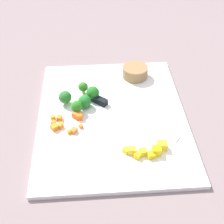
# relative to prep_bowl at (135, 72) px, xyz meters

# --- Properties ---
(ground_plane) EXTENTS (4.00, 4.00, 0.00)m
(ground_plane) POSITION_rel_prep_bowl_xyz_m (0.17, -0.08, -0.03)
(ground_plane) COLOR gray
(cutting_board) EXTENTS (0.50, 0.40, 0.01)m
(cutting_board) POSITION_rel_prep_bowl_xyz_m (0.17, -0.08, -0.02)
(cutting_board) COLOR white
(cutting_board) RESTS_ON ground_plane
(prep_bowl) EXTENTS (0.08, 0.08, 0.04)m
(prep_bowl) POSITION_rel_prep_bowl_xyz_m (0.00, 0.00, 0.00)
(prep_bowl) COLOR olive
(prep_bowl) RESTS_ON cutting_board
(chef_knife) EXTENTS (0.20, 0.23, 0.02)m
(chef_knife) POSITION_rel_prep_bowl_xyz_m (0.16, -0.07, -0.01)
(chef_knife) COLOR silver
(chef_knife) RESTS_ON cutting_board
(carrot_dice_0) EXTENTS (0.01, 0.01, 0.01)m
(carrot_dice_0) POSITION_rel_prep_bowl_xyz_m (0.22, -0.17, -0.01)
(carrot_dice_0) COLOR orange
(carrot_dice_0) RESTS_ON cutting_board
(carrot_dice_1) EXTENTS (0.02, 0.02, 0.02)m
(carrot_dice_1) POSITION_rel_prep_bowl_xyz_m (0.18, -0.17, -0.01)
(carrot_dice_1) COLOR orange
(carrot_dice_1) RESTS_ON cutting_board
(carrot_dice_2) EXTENTS (0.02, 0.02, 0.01)m
(carrot_dice_2) POSITION_rel_prep_bowl_xyz_m (0.23, -0.19, -0.01)
(carrot_dice_2) COLOR orange
(carrot_dice_2) RESTS_ON cutting_board
(carrot_dice_3) EXTENTS (0.02, 0.02, 0.01)m
(carrot_dice_3) POSITION_rel_prep_bowl_xyz_m (0.18, -0.23, -0.01)
(carrot_dice_3) COLOR orange
(carrot_dice_3) RESTS_ON cutting_board
(carrot_dice_4) EXTENTS (0.02, 0.02, 0.02)m
(carrot_dice_4) POSITION_rel_prep_bowl_xyz_m (0.17, -0.18, -0.01)
(carrot_dice_4) COLOR orange
(carrot_dice_4) RESTS_ON cutting_board
(carrot_dice_5) EXTENTS (0.01, 0.01, 0.01)m
(carrot_dice_5) POSITION_rel_prep_bowl_xyz_m (0.24, -0.20, -0.01)
(carrot_dice_5) COLOR orange
(carrot_dice_5) RESTS_ON cutting_board
(carrot_dice_6) EXTENTS (0.02, 0.02, 0.01)m
(carrot_dice_6) POSITION_rel_prep_bowl_xyz_m (0.20, -0.24, -0.01)
(carrot_dice_6) COLOR orange
(carrot_dice_6) RESTS_ON cutting_board
(carrot_dice_7) EXTENTS (0.01, 0.01, 0.01)m
(carrot_dice_7) POSITION_rel_prep_bowl_xyz_m (0.18, -0.24, -0.01)
(carrot_dice_7) COLOR orange
(carrot_dice_7) RESTS_ON cutting_board
(carrot_dice_8) EXTENTS (0.02, 0.02, 0.01)m
(carrot_dice_8) POSITION_rel_prep_bowl_xyz_m (0.22, -0.24, -0.01)
(carrot_dice_8) COLOR orange
(carrot_dice_8) RESTS_ON cutting_board
(carrot_dice_9) EXTENTS (0.02, 0.02, 0.01)m
(carrot_dice_9) POSITION_rel_prep_bowl_xyz_m (0.21, -0.22, -0.01)
(carrot_dice_9) COLOR orange
(carrot_dice_9) RESTS_ON cutting_board
(pepper_dice_0) EXTENTS (0.02, 0.02, 0.02)m
(pepper_dice_0) POSITION_rel_prep_bowl_xyz_m (0.32, -0.02, -0.01)
(pepper_dice_0) COLOR yellow
(pepper_dice_0) RESTS_ON cutting_board
(pepper_dice_1) EXTENTS (0.02, 0.02, 0.02)m
(pepper_dice_1) POSITION_rel_prep_bowl_xyz_m (0.32, -0.05, -0.01)
(pepper_dice_1) COLOR yellow
(pepper_dice_1) RESTS_ON cutting_board
(pepper_dice_2) EXTENTS (0.02, 0.02, 0.01)m
(pepper_dice_2) POSITION_rel_prep_bowl_xyz_m (0.33, -0.00, -0.01)
(pepper_dice_2) COLOR yellow
(pepper_dice_2) RESTS_ON cutting_board
(pepper_dice_3) EXTENTS (0.02, 0.02, 0.01)m
(pepper_dice_3) POSITION_rel_prep_bowl_xyz_m (0.33, -0.03, -0.01)
(pepper_dice_3) COLOR yellow
(pepper_dice_3) RESTS_ON cutting_board
(pepper_dice_4) EXTENTS (0.02, 0.02, 0.02)m
(pepper_dice_4) POSITION_rel_prep_bowl_xyz_m (0.31, 0.03, -0.01)
(pepper_dice_4) COLOR yellow
(pepper_dice_4) RESTS_ON cutting_board
(pepper_dice_5) EXTENTS (0.02, 0.02, 0.02)m
(pepper_dice_5) POSITION_rel_prep_bowl_xyz_m (0.32, 0.01, -0.01)
(pepper_dice_5) COLOR yellow
(pepper_dice_5) RESTS_ON cutting_board
(pepper_dice_6) EXTENTS (0.02, 0.02, 0.01)m
(pepper_dice_6) POSITION_rel_prep_bowl_xyz_m (0.31, -0.06, -0.01)
(pepper_dice_6) COLOR yellow
(pepper_dice_6) RESTS_ON cutting_board
(broccoli_floret_0) EXTENTS (0.04, 0.04, 0.04)m
(broccoli_floret_0) POSITION_rel_prep_bowl_xyz_m (0.12, -0.21, 0.00)
(broccoli_floret_0) COLOR #8CB159
(broccoli_floret_0) RESTS_ON cutting_board
(broccoli_floret_1) EXTENTS (0.03, 0.03, 0.04)m
(broccoli_floret_1) POSITION_rel_prep_bowl_xyz_m (0.07, -0.16, 0.01)
(broccoli_floret_1) COLOR #8BB568
(broccoli_floret_1) RESTS_ON cutting_board
(broccoli_floret_2) EXTENTS (0.04, 0.04, 0.04)m
(broccoli_floret_2) POSITION_rel_prep_bowl_xyz_m (0.10, -0.13, 0.00)
(broccoli_floret_2) COLOR #87AE65
(broccoli_floret_2) RESTS_ON cutting_board
(broccoli_floret_3) EXTENTS (0.04, 0.04, 0.04)m
(broccoli_floret_3) POSITION_rel_prep_bowl_xyz_m (0.13, -0.16, 0.00)
(broccoli_floret_3) COLOR #80AC5F
(broccoli_floret_3) RESTS_ON cutting_board
(broccoli_floret_4) EXTENTS (0.03, 0.03, 0.04)m
(broccoli_floret_4) POSITION_rel_prep_bowl_xyz_m (0.16, -0.18, 0.00)
(broccoli_floret_4) COLOR #87BB6C
(broccoli_floret_4) RESTS_ON cutting_board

